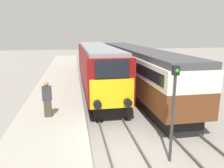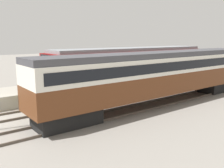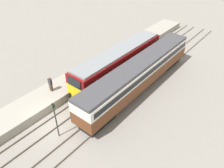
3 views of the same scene
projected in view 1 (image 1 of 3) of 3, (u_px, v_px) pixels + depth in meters
The scene contains 8 objects.
ground_plane at pixel (127, 159), 9.12m from camera, with size 120.00×120.00×0.00m, color gray.
platform_left at pixel (57, 97), 16.10m from camera, with size 3.50×50.00×0.98m.
rails_near_track at pixel (108, 114), 13.89m from camera, with size 1.51×60.00×0.14m.
rails_far_track at pixel (159, 111), 14.48m from camera, with size 1.50×60.00×0.14m.
locomotive at pixel (97, 66), 19.24m from camera, with size 2.70×15.61×4.02m.
passenger_carriage at pixel (135, 65), 19.40m from camera, with size 2.75×19.55×3.84m.
person_on_platform at pixel (47, 99), 10.91m from camera, with size 0.44×0.26×1.83m.
signal_post at pixel (173, 107), 8.45m from camera, with size 0.24×0.28×3.96m.
Camera 1 is at (-2.06, -7.91, 5.17)m, focal length 35.00 mm.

